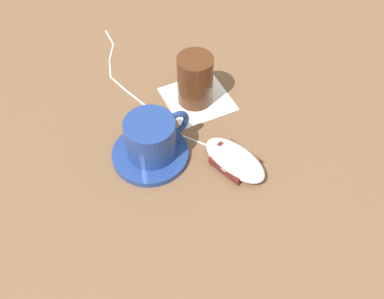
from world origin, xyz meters
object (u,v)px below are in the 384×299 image
object	(u,v)px
coffee_cup	(152,137)
drinking_glass	(195,80)
saucer	(150,154)
computer_mouse	(235,160)

from	to	relation	value
coffee_cup	drinking_glass	world-z (taller)	drinking_glass
saucer	drinking_glass	distance (m)	0.16
saucer	drinking_glass	world-z (taller)	drinking_glass
coffee_cup	drinking_glass	xyz separation A→B (m)	(0.11, 0.09, 0.00)
drinking_glass	saucer	bearing A→B (deg)	-142.38
coffee_cup	computer_mouse	xyz separation A→B (m)	(0.11, -0.07, -0.03)
coffee_cup	drinking_glass	distance (m)	0.14
saucer	drinking_glass	size ratio (longest dim) A/B	1.34
saucer	computer_mouse	world-z (taller)	computer_mouse
coffee_cup	computer_mouse	size ratio (longest dim) A/B	0.87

